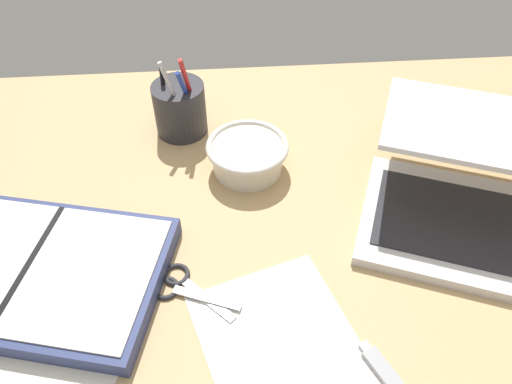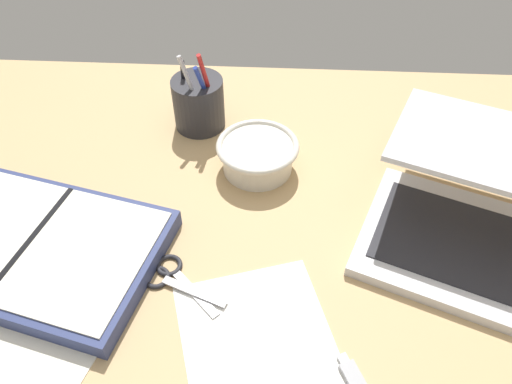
# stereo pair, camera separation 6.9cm
# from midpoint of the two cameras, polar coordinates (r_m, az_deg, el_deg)

# --- Properties ---
(desk_top) EXTENTS (1.40, 1.00, 0.02)m
(desk_top) POSITION_cam_midpoint_polar(r_m,az_deg,el_deg) (0.76, 5.15, -6.89)
(desk_top) COLOR tan
(desk_top) RESTS_ON ground
(laptop) EXTENTS (0.43, 0.43, 0.15)m
(laptop) POSITION_cam_midpoint_polar(r_m,az_deg,el_deg) (0.81, 27.39, -2.83)
(laptop) COLOR silver
(laptop) RESTS_ON desk_top
(bowl) EXTENTS (0.14, 0.14, 0.06)m
(bowl) POSITION_cam_midpoint_polar(r_m,az_deg,el_deg) (0.85, 2.51, 4.20)
(bowl) COLOR silver
(bowl) RESTS_ON desk_top
(pen_cup) EXTENTS (0.09, 0.09, 0.17)m
(pen_cup) POSITION_cam_midpoint_polar(r_m,az_deg,el_deg) (0.94, -4.46, 10.04)
(pen_cup) COLOR #28282D
(pen_cup) RESTS_ON desk_top
(planner) EXTENTS (0.41, 0.32, 0.03)m
(planner) POSITION_cam_midpoint_polar(r_m,az_deg,el_deg) (0.79, -21.81, -5.98)
(planner) COLOR navy
(planner) RESTS_ON desk_top
(scissors) EXTENTS (0.12, 0.10, 0.01)m
(scissors) POSITION_cam_midpoint_polar(r_m,az_deg,el_deg) (0.72, -7.04, -9.70)
(scissors) COLOR #B7B7BC
(scissors) RESTS_ON desk_top
(paper_sheet_front) EXTENTS (0.27, 0.32, 0.00)m
(paper_sheet_front) POSITION_cam_midpoint_polar(r_m,az_deg,el_deg) (0.66, 4.15, -19.19)
(paper_sheet_front) COLOR white
(paper_sheet_front) RESTS_ON desk_top
(paper_sheet_beside_planner) EXTENTS (0.22, 0.27, 0.00)m
(paper_sheet_beside_planner) POSITION_cam_midpoint_polar(r_m,az_deg,el_deg) (0.70, -22.72, -18.40)
(paper_sheet_beside_planner) COLOR silver
(paper_sheet_beside_planner) RESTS_ON desk_top
(usb_drive) EXTENTS (0.04, 0.07, 0.01)m
(usb_drive) POSITION_cam_midpoint_polar(r_m,az_deg,el_deg) (0.66, 14.60, -20.63)
(usb_drive) COLOR #99999E
(usb_drive) RESTS_ON desk_top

